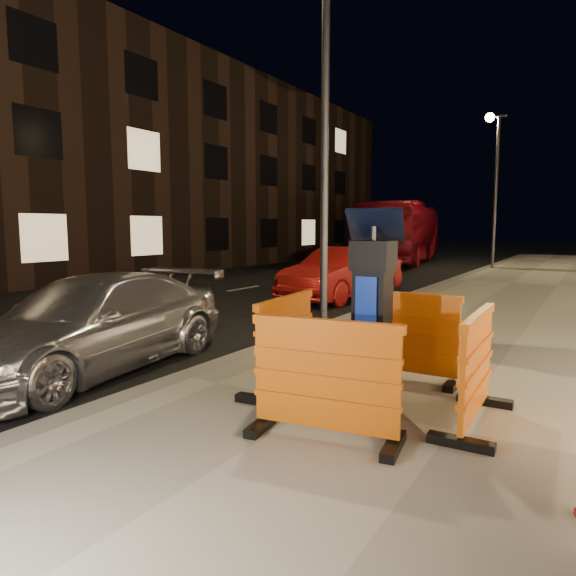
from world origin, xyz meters
The scene contains 13 objects.
ground_plane centered at (0.00, 0.00, 0.00)m, with size 120.00×120.00×0.00m, color black.
sidewalk centered at (3.00, 0.00, 0.07)m, with size 6.00×60.00×0.15m, color gray.
kerb centered at (0.00, 0.00, 0.07)m, with size 0.30×60.00×0.15m, color slate.
parking_kiosk centered at (2.18, 0.24, 1.02)m, with size 0.55×0.55×1.74m, color black.
barrier_front centered at (2.18, -0.71, 0.63)m, with size 1.24×0.51×0.97m, color orange.
barrier_back centered at (2.18, 1.19, 0.63)m, with size 1.24×0.51×0.97m, color orange.
barrier_kerbside centered at (1.23, 0.24, 0.63)m, with size 1.24×0.51×0.97m, color orange.
barrier_bldgside centered at (3.13, 0.24, 0.63)m, with size 1.24×0.51×0.97m, color orange.
car_silver centered at (-1.52, 0.00, 0.00)m, with size 1.69×4.15×1.20m, color silver.
car_red centered at (-1.53, 7.50, 0.00)m, with size 1.39×3.98×1.31m, color #A01413.
bus_doubledecker centered at (-4.67, 21.09, 0.00)m, with size 2.53×10.81×3.01m, color maroon.
street_lamp_mid centered at (0.25, 3.00, 3.15)m, with size 0.12×0.12×6.00m, color #3F3F44.
street_lamp_far centered at (0.25, 18.00, 3.15)m, with size 0.12×0.12×6.00m, color #3F3F44.
Camera 1 is at (3.96, -4.21, 1.83)m, focal length 32.00 mm.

